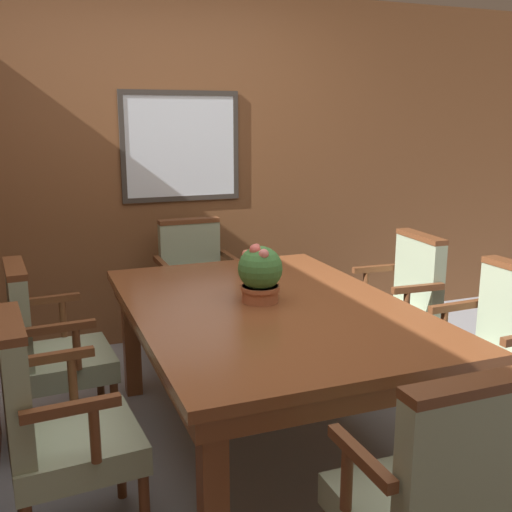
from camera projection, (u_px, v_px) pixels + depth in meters
name	position (u px, v px, depth m)	size (l,w,h in m)	color
ground_plane	(254.00, 473.00, 2.74)	(14.00, 14.00, 0.00)	gray
wall_back	(158.00, 171.00, 4.19)	(7.20, 0.08, 2.45)	brown
dining_table	(267.00, 322.00, 2.85)	(1.26, 1.82, 0.73)	brown
chair_left_far	(48.00, 346.00, 2.92)	(0.49, 0.53, 0.92)	brown
chair_right_far	(400.00, 304.00, 3.58)	(0.49, 0.52, 0.92)	brown
chair_right_near	(494.00, 352.00, 2.84)	(0.47, 0.52, 0.92)	brown
chair_head_near	(435.00, 497.00, 1.75)	(0.51, 0.46, 0.92)	brown
chair_left_near	(54.00, 424.00, 2.17)	(0.49, 0.53, 0.92)	brown
chair_head_far	(195.00, 282.00, 4.05)	(0.51, 0.47, 0.92)	brown
potted_plant	(260.00, 273.00, 2.84)	(0.21, 0.23, 0.29)	#B2603D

